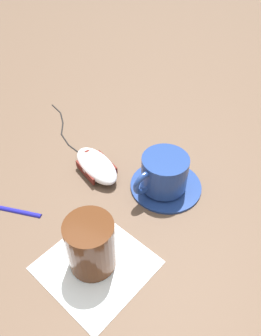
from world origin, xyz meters
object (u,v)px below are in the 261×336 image
at_px(coffee_cup, 164,173).
at_px(pen, 4,207).
at_px(computer_mouse, 96,166).
at_px(saucer, 166,185).
at_px(drinking_glass, 91,245).

xyz_separation_m(coffee_cup, pen, (0.23, 0.18, -0.04)).
bearing_deg(computer_mouse, saucer, -169.51).
bearing_deg(coffee_cup, computer_mouse, 7.99).
relative_size(saucer, drinking_glass, 1.47).
distance_m(drinking_glass, pen, 0.20).
bearing_deg(saucer, computer_mouse, 10.49).
height_order(computer_mouse, pen, computer_mouse).
bearing_deg(pen, coffee_cup, -142.47).
relative_size(computer_mouse, pen, 0.94).
distance_m(coffee_cup, computer_mouse, 0.14).
xyz_separation_m(drinking_glass, pen, (0.20, -0.02, -0.04)).
relative_size(coffee_cup, pen, 0.79).
relative_size(coffee_cup, drinking_glass, 1.21).
relative_size(saucer, pen, 0.96).
bearing_deg(drinking_glass, saucer, -100.56).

